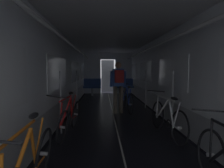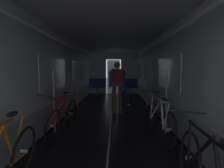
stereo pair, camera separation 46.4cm
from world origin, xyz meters
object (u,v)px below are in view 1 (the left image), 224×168
Objects in this scene: bicycle_blue_in_aisle at (126,100)px; bicycle_white at (167,118)px; person_cyclist_aisle at (118,83)px; bench_seat_far_left at (92,85)px; bicycle_red at (70,118)px; bench_seat_far_right at (125,85)px.

bicycle_white is at bearing -76.44° from bicycle_blue_in_aisle.
person_cyclist_aisle is at bearing 112.67° from bicycle_white.
bicycle_red is (-0.16, -6.06, -0.19)m from bench_seat_far_left.
bench_seat_far_left reaches higher than bicycle_white.
bicycle_blue_in_aisle is at bearing -70.34° from bench_seat_far_left.
person_cyclist_aisle is 0.75m from bicycle_blue_in_aisle.
person_cyclist_aisle is 1.00× the size of bicycle_blue_in_aisle.
bicycle_red is at bearing -91.49° from bench_seat_far_left.
bench_seat_far_left is at bearing 107.40° from bicycle_white.
bicycle_blue_in_aisle is (-0.57, 2.36, 0.00)m from bicycle_white.
bicycle_red is 1.01× the size of bicycle_blue_in_aisle.
bench_seat_far_left is 1.00× the size of bench_seat_far_right.
bicycle_blue_in_aisle is (0.31, 0.27, -0.63)m from person_cyclist_aisle.
bench_seat_far_right is 0.58× the size of bicycle_white.
bicycle_blue_in_aisle is at bearing 54.69° from bicycle_red.
bench_seat_far_left is 1.80m from bench_seat_far_right.
person_cyclist_aisle is at bearing 57.08° from bicycle_red.
bicycle_red is at bearing -125.31° from bicycle_blue_in_aisle.
bicycle_white is 2.43m from bicycle_blue_in_aisle.
bench_seat_far_right is at bearing 80.17° from person_cyclist_aisle.
bench_seat_far_left is 4.31m from person_cyclist_aisle.
bicycle_blue_in_aisle is at bearing 41.07° from person_cyclist_aisle.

